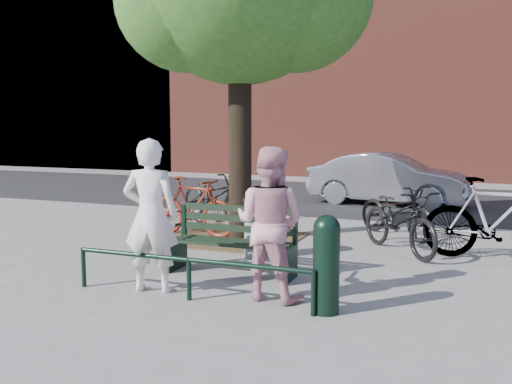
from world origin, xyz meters
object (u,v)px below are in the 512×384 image
at_px(litter_bin, 257,227).
at_px(bollard, 326,261).
at_px(person_left, 151,216).
at_px(person_right, 269,223).
at_px(parked_car, 389,179).
at_px(bicycle_c, 397,210).
at_px(park_bench, 233,239).

bearing_deg(litter_bin, bollard, -52.64).
bearing_deg(litter_bin, person_left, -104.40).
bearing_deg(person_right, parked_car, -84.66).
distance_m(person_left, bicycle_c, 5.12).
bearing_deg(bicycle_c, person_right, -152.36).
relative_size(park_bench, bollard, 1.60).
distance_m(park_bench, bollard, 1.96).
xyz_separation_m(park_bench, bollard, (1.60, -1.14, 0.10)).
xyz_separation_m(person_right, parked_car, (0.15, 8.32, -0.24)).
bearing_deg(parked_car, bicycle_c, -163.62).
height_order(person_right, litter_bin, person_right).
relative_size(bicycle_c, parked_car, 0.47).
xyz_separation_m(park_bench, person_left, (-0.59, -1.13, 0.46)).
distance_m(park_bench, person_left, 1.36).
height_order(person_left, litter_bin, person_left).
bearing_deg(person_right, litter_bin, -58.34).
bearing_deg(person_left, park_bench, -130.95).
distance_m(litter_bin, bicycle_c, 2.98).
relative_size(litter_bin, parked_car, 0.23).
relative_size(person_left, bicycle_c, 1.02).
bearing_deg(bicycle_c, parked_car, 49.66).
relative_size(bollard, litter_bin, 1.18).
bearing_deg(litter_bin, person_right, -64.69).
bearing_deg(bicycle_c, person_left, -167.70).
xyz_separation_m(person_left, bicycle_c, (2.32, 4.55, -0.45)).
distance_m(bollard, litter_bin, 2.71).
distance_m(litter_bin, parked_car, 6.53).
bearing_deg(park_bench, person_left, -117.72).
relative_size(park_bench, litter_bin, 1.89).
height_order(bollard, litter_bin, bollard).
bearing_deg(person_right, bollard, 166.07).
height_order(bollard, bicycle_c, bollard).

